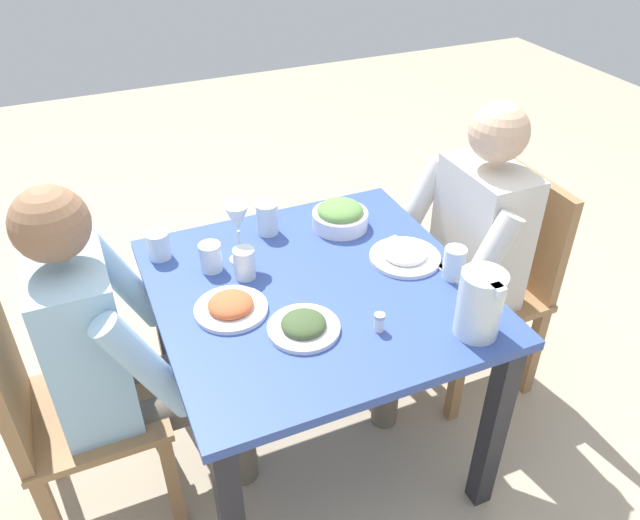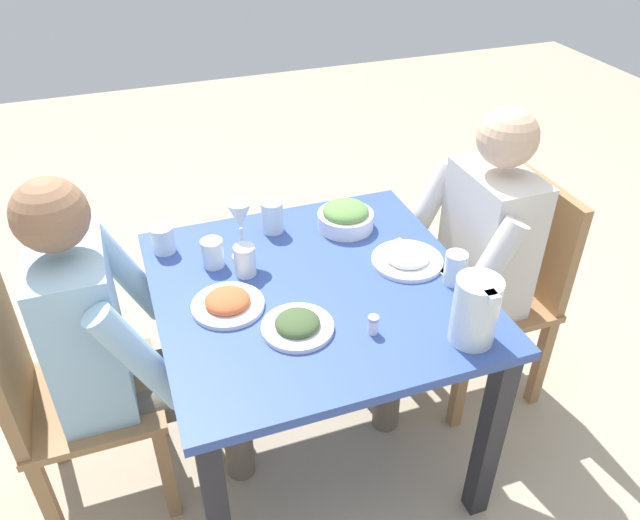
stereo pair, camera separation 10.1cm
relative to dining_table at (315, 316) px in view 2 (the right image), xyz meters
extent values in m
plane|color=tan|center=(0.00, 0.00, -0.60)|extent=(8.00, 8.00, 0.00)
cube|color=#334C99|center=(0.00, 0.00, 0.10)|extent=(0.92, 0.92, 0.03)
cube|color=#232328|center=(-0.41, -0.41, -0.26)|extent=(0.06, 0.06, 0.69)
cube|color=#232328|center=(0.41, -0.41, -0.26)|extent=(0.06, 0.06, 0.69)
cube|color=#232328|center=(-0.41, 0.41, -0.26)|extent=(0.06, 0.06, 0.69)
cube|color=#232328|center=(0.41, 0.41, -0.26)|extent=(0.06, 0.06, 0.69)
cube|color=#997047|center=(-0.08, -0.86, -0.40)|extent=(0.04, 0.04, 0.41)
cube|color=#997047|center=(0.26, -0.86, -0.40)|extent=(0.04, 0.04, 0.41)
cube|color=#997047|center=(-0.08, -0.52, -0.40)|extent=(0.04, 0.04, 0.41)
cube|color=#997047|center=(0.26, -0.52, -0.40)|extent=(0.04, 0.04, 0.41)
cube|color=#997047|center=(0.09, -0.69, -0.18)|extent=(0.40, 0.40, 0.03)
cube|color=#997047|center=(0.09, -0.87, 0.04)|extent=(0.38, 0.04, 0.42)
cube|color=#997047|center=(0.24, 0.86, -0.40)|extent=(0.04, 0.04, 0.41)
cube|color=#997047|center=(-0.10, 0.86, -0.40)|extent=(0.04, 0.04, 0.41)
cube|color=#997047|center=(0.24, 0.52, -0.40)|extent=(0.04, 0.04, 0.41)
cube|color=#997047|center=(-0.10, 0.52, -0.40)|extent=(0.04, 0.04, 0.41)
cube|color=#997047|center=(0.07, 0.69, -0.18)|extent=(0.40, 0.40, 0.03)
cube|color=#997047|center=(0.07, 0.87, 0.04)|extent=(0.38, 0.04, 0.42)
cube|color=silver|center=(0.09, -0.66, 0.08)|extent=(0.32, 0.20, 0.50)
sphere|color=#DBB28E|center=(0.09, -0.66, 0.45)|extent=(0.19, 0.19, 0.19)
cylinder|color=#665B4C|center=(0.01, -0.47, -0.20)|extent=(0.11, 0.38, 0.11)
cylinder|color=#665B4C|center=(0.01, -0.28, -0.39)|extent=(0.10, 0.10, 0.43)
cylinder|color=silver|center=(-0.11, -0.52, 0.11)|extent=(0.08, 0.23, 0.37)
cylinder|color=#665B4C|center=(0.18, -0.47, -0.20)|extent=(0.11, 0.38, 0.11)
cylinder|color=#665B4C|center=(0.18, -0.28, -0.39)|extent=(0.10, 0.10, 0.43)
cylinder|color=silver|center=(0.29, -0.52, 0.11)|extent=(0.08, 0.23, 0.37)
cube|color=#9EC6E0|center=(0.07, 0.66, 0.08)|extent=(0.32, 0.20, 0.50)
sphere|color=#936B4C|center=(0.07, 0.66, 0.45)|extent=(0.19, 0.19, 0.19)
cylinder|color=#665B4C|center=(0.15, 0.47, -0.20)|extent=(0.11, 0.38, 0.11)
cylinder|color=#665B4C|center=(0.15, 0.28, -0.39)|extent=(0.10, 0.10, 0.43)
cylinder|color=#9EC6E0|center=(0.27, 0.52, 0.11)|extent=(0.08, 0.23, 0.37)
cylinder|color=#665B4C|center=(-0.02, 0.47, -0.20)|extent=(0.11, 0.38, 0.11)
cylinder|color=#665B4C|center=(-0.02, 0.28, -0.39)|extent=(0.10, 0.10, 0.43)
cylinder|color=#9EC6E0|center=(-0.13, 0.52, 0.11)|extent=(0.08, 0.23, 0.37)
cylinder|color=silver|center=(-0.36, -0.31, 0.21)|extent=(0.12, 0.12, 0.19)
cube|color=silver|center=(-0.28, -0.31, 0.22)|extent=(0.02, 0.02, 0.11)
cube|color=silver|center=(-0.41, -0.31, 0.29)|extent=(0.04, 0.03, 0.02)
cylinder|color=white|center=(0.27, -0.21, 0.14)|extent=(0.19, 0.19, 0.05)
ellipsoid|color=#608E47|center=(0.27, -0.21, 0.18)|extent=(0.15, 0.15, 0.06)
cylinder|color=white|center=(-0.17, 0.11, 0.12)|extent=(0.20, 0.20, 0.01)
ellipsoid|color=#3D512D|center=(-0.17, 0.11, 0.14)|extent=(0.12, 0.12, 0.04)
cylinder|color=white|center=(0.02, -0.31, 0.12)|extent=(0.22, 0.22, 0.01)
ellipsoid|color=white|center=(0.02, -0.31, 0.14)|extent=(0.14, 0.14, 0.04)
cylinder|color=white|center=(-0.01, 0.26, 0.12)|extent=(0.21, 0.21, 0.01)
ellipsoid|color=#CC5B33|center=(-0.01, 0.26, 0.14)|extent=(0.13, 0.13, 0.05)
cylinder|color=silver|center=(0.20, 0.26, 0.16)|extent=(0.07, 0.07, 0.09)
cylinder|color=silver|center=(0.33, 0.39, 0.16)|extent=(0.07, 0.07, 0.09)
cylinder|color=silver|center=(0.34, 0.03, 0.17)|extent=(0.07, 0.07, 0.11)
cylinder|color=silver|center=(0.13, 0.18, 0.16)|extent=(0.07, 0.07, 0.10)
cylinder|color=silver|center=(-0.12, -0.40, 0.16)|extent=(0.07, 0.07, 0.10)
cylinder|color=silver|center=(0.22, 0.16, 0.12)|extent=(0.07, 0.07, 0.01)
cylinder|color=silver|center=(0.22, 0.16, 0.17)|extent=(0.01, 0.01, 0.10)
cone|color=silver|center=(0.22, 0.16, 0.27)|extent=(0.08, 0.08, 0.09)
cylinder|color=white|center=(-0.25, -0.08, 0.14)|extent=(0.03, 0.03, 0.04)
cylinder|color=#B2B2B7|center=(-0.25, -0.08, 0.16)|extent=(0.03, 0.03, 0.01)
cube|color=silver|center=(-0.15, -0.40, 0.12)|extent=(0.17, 0.04, 0.01)
cube|color=silver|center=(-0.01, -0.38, 0.12)|extent=(0.19, 0.05, 0.01)
cube|color=silver|center=(0.06, -0.35, 0.12)|extent=(0.17, 0.05, 0.01)
cube|color=silver|center=(-0.01, -0.38, 0.12)|extent=(0.19, 0.04, 0.01)
camera|label=1|loc=(-1.35, 0.57, 1.23)|focal=35.06mm
camera|label=2|loc=(-1.39, 0.47, 1.23)|focal=35.06mm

